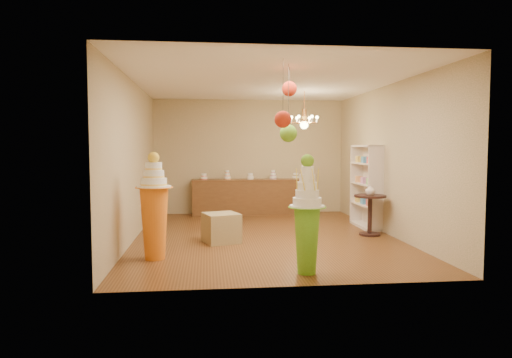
{
  "coord_description": "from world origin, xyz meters",
  "views": [
    {
      "loc": [
        -1.12,
        -8.81,
        1.76
      ],
      "look_at": [
        -0.17,
        0.0,
        1.14
      ],
      "focal_mm": 32.0,
      "sensor_mm": 36.0,
      "label": 1
    }
  ],
  "objects": [
    {
      "name": "shelving_unit",
      "position": [
        2.34,
        0.8,
        0.9
      ],
      "size": [
        0.33,
        1.2,
        1.8
      ],
      "color": "beige",
      "rests_on": "floor"
    },
    {
      "name": "burlap_riser",
      "position": [
        -0.87,
        -0.47,
        0.27
      ],
      "size": [
        0.75,
        0.75,
        0.54
      ],
      "primitive_type": "cube",
      "rotation": [
        0.0,
        0.0,
        0.31
      ],
      "color": "#937F50",
      "rests_on": "floor"
    },
    {
      "name": "pom_red_right",
      "position": [
        0.17,
        -1.7,
        2.67
      ],
      "size": [
        0.24,
        0.24,
        0.45
      ],
      "color": "#3A352A",
      "rests_on": "ceiling"
    },
    {
      "name": "chandelier",
      "position": [
        1.04,
        1.23,
        2.3
      ],
      "size": [
        0.72,
        0.72,
        0.85
      ],
      "rotation": [
        0.0,
        0.0,
        -0.11
      ],
      "color": "#F1A455",
      "rests_on": "ceiling"
    },
    {
      "name": "pom_red_left",
      "position": [
        -0.05,
        -2.41,
        2.15
      ],
      "size": [
        0.24,
        0.24,
        0.97
      ],
      "color": "#3A352A",
      "rests_on": "ceiling"
    },
    {
      "name": "pom_green_mid",
      "position": [
        0.11,
        -1.99,
        1.97
      ],
      "size": [
        0.26,
        0.26,
        1.17
      ],
      "color": "#3A352A",
      "rests_on": "ceiling"
    },
    {
      "name": "sideboard",
      "position": [
        0.0,
        2.97,
        0.48
      ],
      "size": [
        3.04,
        0.54,
        1.16
      ],
      "color": "brown",
      "rests_on": "floor"
    },
    {
      "name": "wall_left",
      "position": [
        -2.5,
        0.0,
        1.5
      ],
      "size": [
        0.04,
        6.5,
        3.0
      ],
      "primitive_type": "cube",
      "color": "tan",
      "rests_on": "ground"
    },
    {
      "name": "wall_front",
      "position": [
        0.0,
        -3.25,
        1.5
      ],
      "size": [
        5.0,
        0.04,
        3.0
      ],
      "primitive_type": "cube",
      "color": "tan",
      "rests_on": "ground"
    },
    {
      "name": "round_table",
      "position": [
        2.1,
        -0.1,
        0.52
      ],
      "size": [
        0.66,
        0.66,
        0.81
      ],
      "rotation": [
        0.0,
        0.0,
        0.05
      ],
      "color": "black",
      "rests_on": "floor"
    },
    {
      "name": "vase",
      "position": [
        2.1,
        -0.1,
        0.91
      ],
      "size": [
        0.21,
        0.21,
        0.21
      ],
      "primitive_type": "imported",
      "rotation": [
        0.0,
        0.0,
        -0.04
      ],
      "color": "beige",
      "rests_on": "round_table"
    },
    {
      "name": "wall_right",
      "position": [
        2.5,
        0.0,
        1.5
      ],
      "size": [
        0.04,
        6.5,
        3.0
      ],
      "primitive_type": "cube",
      "color": "tan",
      "rests_on": "ground"
    },
    {
      "name": "pedestal_green",
      "position": [
        0.25,
        -2.68,
        0.69
      ],
      "size": [
        0.49,
        0.49,
        1.66
      ],
      "rotation": [
        0.0,
        0.0,
        -0.01
      ],
      "color": "#67BA29",
      "rests_on": "floor"
    },
    {
      "name": "ceiling",
      "position": [
        0.0,
        0.0,
        3.0
      ],
      "size": [
        6.5,
        6.5,
        0.0
      ],
      "primitive_type": "plane",
      "rotation": [
        3.14,
        0.0,
        0.0
      ],
      "color": "white",
      "rests_on": "ground"
    },
    {
      "name": "pedestal_orange",
      "position": [
        -1.94,
        -1.62,
        0.71
      ],
      "size": [
        0.64,
        0.64,
        1.68
      ],
      "rotation": [
        0.0,
        0.0,
        -0.25
      ],
      "color": "orange",
      "rests_on": "floor"
    },
    {
      "name": "floor",
      "position": [
        0.0,
        0.0,
        0.0
      ],
      "size": [
        6.5,
        6.5,
        0.0
      ],
      "primitive_type": "plane",
      "color": "brown",
      "rests_on": "ground"
    },
    {
      "name": "wall_back",
      "position": [
        0.0,
        3.25,
        1.5
      ],
      "size": [
        5.0,
        0.04,
        3.0
      ],
      "primitive_type": "cube",
      "color": "tan",
      "rests_on": "ground"
    }
  ]
}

